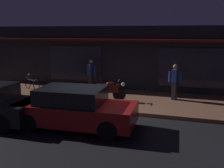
{
  "coord_description": "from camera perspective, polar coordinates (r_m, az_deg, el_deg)",
  "views": [
    {
      "loc": [
        3.4,
        -8.89,
        3.31
      ],
      "look_at": [
        -0.16,
        2.4,
        0.95
      ],
      "focal_mm": 42.48,
      "sensor_mm": 36.0,
      "label": 1
    }
  ],
  "objects": [
    {
      "name": "person_bystander",
      "position": [
        12.68,
        13.35,
        0.61
      ],
      "size": [
        0.62,
        0.42,
        1.67
      ],
      "color": "#28232D",
      "rests_on": "sidewalk_slab"
    },
    {
      "name": "sidewalk_slab",
      "position": [
        12.78,
        1.51,
        -3.39
      ],
      "size": [
        18.0,
        4.0,
        0.15
      ],
      "primitive_type": "cube",
      "color": "brown",
      "rests_on": "ground_plane"
    },
    {
      "name": "storefront_building",
      "position": [
        15.72,
        4.97,
        5.74
      ],
      "size": [
        18.0,
        3.3,
        3.6
      ],
      "color": "black",
      "rests_on": "ground_plane"
    },
    {
      "name": "person_photographer",
      "position": [
        14.51,
        -4.53,
        2.19
      ],
      "size": [
        0.61,
        0.43,
        1.67
      ],
      "color": "#28232D",
      "rests_on": "sidewalk_slab"
    },
    {
      "name": "bicycle_parked",
      "position": [
        15.14,
        -16.89,
        0.12
      ],
      "size": [
        1.48,
        0.82,
        0.91
      ],
      "color": "black",
      "rests_on": "sidewalk_slab"
    },
    {
      "name": "parked_car_far",
      "position": [
        9.27,
        -8.04,
        -5.17
      ],
      "size": [
        4.19,
        1.99,
        1.42
      ],
      "color": "black",
      "rests_on": "ground_plane"
    },
    {
      "name": "motorcycle",
      "position": [
        12.29,
        -0.8,
        -1.24
      ],
      "size": [
        1.7,
        0.56,
        0.97
      ],
      "color": "black",
      "rests_on": "sidewalk_slab"
    },
    {
      "name": "ground_plane",
      "position": [
        10.07,
        -3.25,
        -7.93
      ],
      "size": [
        60.0,
        60.0,
        0.0
      ],
      "primitive_type": "plane",
      "color": "black"
    }
  ]
}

